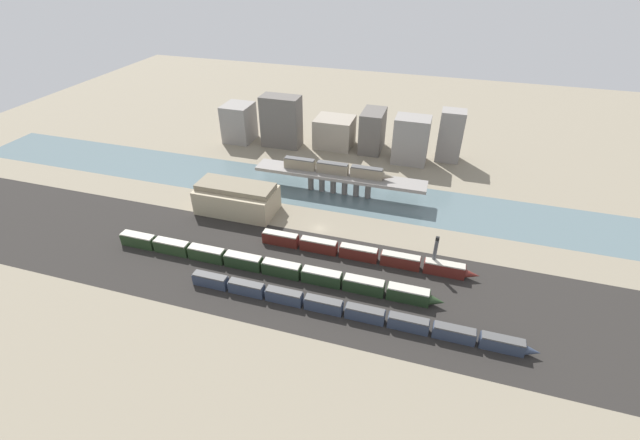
# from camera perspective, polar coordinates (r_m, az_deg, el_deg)

# --- Properties ---
(ground_plane) EXTENTS (400.00, 400.00, 0.00)m
(ground_plane) POSITION_cam_1_polar(r_m,az_deg,el_deg) (141.47, -0.03, -1.15)
(ground_plane) COLOR gray
(railbed_yard) EXTENTS (280.00, 42.00, 0.01)m
(railbed_yard) POSITION_cam_1_polar(r_m,az_deg,el_deg) (123.50, -3.30, -7.23)
(railbed_yard) COLOR #282623
(railbed_yard) RESTS_ON ground
(river_water) EXTENTS (320.00, 26.45, 0.01)m
(river_water) POSITION_cam_1_polar(r_m,az_deg,el_deg) (161.50, 2.51, 3.62)
(river_water) COLOR slate
(river_water) RESTS_ON ground
(bridge) EXTENTS (63.62, 8.36, 8.05)m
(bridge) POSITION_cam_1_polar(r_m,az_deg,el_deg) (158.34, 2.57, 5.67)
(bridge) COLOR gray
(bridge) RESTS_ON ground
(train_on_bridge) EXTENTS (41.24, 2.68, 4.13)m
(train_on_bridge) POSITION_cam_1_polar(r_m,az_deg,el_deg) (157.02, 2.11, 6.88)
(train_on_bridge) COLOR gray
(train_on_bridge) RESTS_ON bridge
(train_yard_near) EXTENTS (89.13, 2.63, 3.69)m
(train_yard_near) POSITION_cam_1_polar(r_m,az_deg,el_deg) (110.68, 3.79, -11.92)
(train_yard_near) COLOR #2D384C
(train_yard_near) RESTS_ON ground
(train_yard_mid) EXTENTS (98.21, 3.18, 4.15)m
(train_yard_mid) POSITION_cam_1_polar(r_m,az_deg,el_deg) (123.90, -7.14, -6.09)
(train_yard_mid) COLOR #23381E
(train_yard_mid) RESTS_ON ground
(train_yard_far) EXTENTS (65.23, 2.74, 4.09)m
(train_yard_far) POSITION_cam_1_polar(r_m,az_deg,el_deg) (128.03, 5.69, -4.49)
(train_yard_far) COLOR #5B1E19
(train_yard_far) RESTS_ON ground
(warehouse_building) EXTENTS (27.10, 14.22, 10.43)m
(warehouse_building) POSITION_cam_1_polar(r_m,az_deg,el_deg) (151.18, -11.02, 2.89)
(warehouse_building) COLOR tan
(warehouse_building) RESTS_ON ground
(signal_tower) EXTENTS (1.04, 1.04, 11.77)m
(signal_tower) POSITION_cam_1_polar(r_m,az_deg,el_deg) (125.44, 15.04, -4.45)
(signal_tower) COLOR #4C4C51
(signal_tower) RESTS_ON ground
(city_block_far_left) EXTENTS (12.55, 13.47, 17.02)m
(city_block_far_left) POSITION_cam_1_polar(r_m,az_deg,el_deg) (207.11, -10.75, 12.65)
(city_block_far_left) COLOR gray
(city_block_far_left) RESTS_ON ground
(city_block_left) EXTENTS (17.30, 9.13, 22.84)m
(city_block_left) POSITION_cam_1_polar(r_m,az_deg,el_deg) (197.46, -5.17, 12.95)
(city_block_left) COLOR #605B56
(city_block_left) RESTS_ON ground
(city_block_center) EXTENTS (16.83, 14.36, 13.17)m
(city_block_center) POSITION_cam_1_polar(r_m,az_deg,el_deg) (198.02, 1.94, 11.63)
(city_block_center) COLOR gray
(city_block_center) RESTS_ON ground
(city_block_right) EXTENTS (9.48, 15.73, 17.91)m
(city_block_right) POSITION_cam_1_polar(r_m,az_deg,el_deg) (194.40, 7.01, 11.72)
(city_block_right) COLOR #605B56
(city_block_right) RESTS_ON ground
(city_block_far_right) EXTENTS (14.22, 10.78, 19.55)m
(city_block_far_right) POSITION_cam_1_polar(r_m,az_deg,el_deg) (185.36, 12.04, 10.39)
(city_block_far_right) COLOR gray
(city_block_far_right) RESTS_ON ground
(city_block_tall) EXTENTS (9.86, 8.41, 21.70)m
(city_block_tall) POSITION_cam_1_polar(r_m,az_deg,el_deg) (190.98, 16.99, 10.70)
(city_block_tall) COLOR gray
(city_block_tall) RESTS_ON ground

